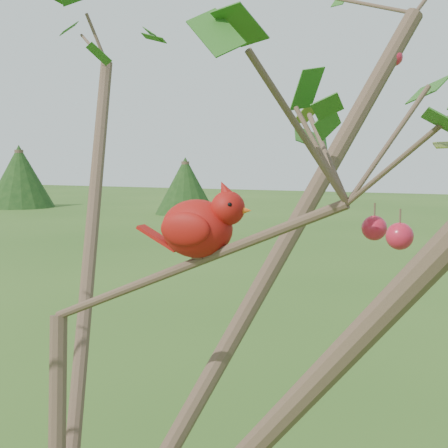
% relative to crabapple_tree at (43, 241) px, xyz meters
% --- Properties ---
extents(crabapple_tree, '(2.35, 2.05, 2.95)m').
position_rel_crabapple_tree_xyz_m(crabapple_tree, '(0.00, 0.00, 0.00)').
color(crabapple_tree, '#442F24').
rests_on(crabapple_tree, ground).
extents(cardinal, '(0.21, 0.11, 0.15)m').
position_rel_crabapple_tree_xyz_m(cardinal, '(0.26, 0.10, 0.03)').
color(cardinal, '#A3160E').
rests_on(cardinal, ground).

